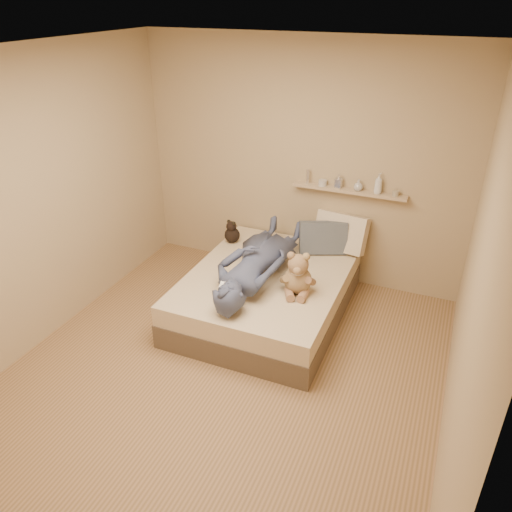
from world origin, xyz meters
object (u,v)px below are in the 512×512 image
at_px(dark_plush, 232,233).
at_px(pillow_grey, 323,237).
at_px(bed, 267,294).
at_px(teddy_bear, 298,276).
at_px(pillow_cream, 341,232).
at_px(person, 257,260).
at_px(wall_shelf, 349,191).
at_px(game_console, 229,287).

distance_m(dark_plush, pillow_grey, 1.01).
bearing_deg(bed, pillow_grey, 61.94).
xyz_separation_m(teddy_bear, pillow_cream, (0.14, 1.03, 0.02)).
relative_size(teddy_bear, pillow_cream, 0.78).
relative_size(dark_plush, pillow_cream, 0.48).
relative_size(pillow_grey, person, 0.31).
xyz_separation_m(person, wall_shelf, (0.62, 0.99, 0.46)).
xyz_separation_m(game_console, teddy_bear, (0.50, 0.41, 0.01)).
bearing_deg(wall_shelf, pillow_grey, -129.76).
bearing_deg(pillow_cream, wall_shelf, 71.98).
relative_size(pillow_grey, wall_shelf, 0.42).
bearing_deg(person, wall_shelf, -122.24).
xyz_separation_m(bed, person, (-0.07, -0.08, 0.42)).
distance_m(game_console, pillow_grey, 1.38).
xyz_separation_m(game_console, pillow_grey, (0.49, 1.30, 0.00)).
height_order(game_console, pillow_cream, pillow_cream).
relative_size(game_console, teddy_bear, 0.45).
bearing_deg(teddy_bear, dark_plush, 144.50).
relative_size(pillow_cream, wall_shelf, 0.46).
distance_m(game_console, dark_plush, 1.24).
relative_size(pillow_cream, person, 0.34).
xyz_separation_m(bed, pillow_grey, (0.37, 0.69, 0.40)).
xyz_separation_m(bed, teddy_bear, (0.38, -0.20, 0.40)).
relative_size(bed, game_console, 9.71).
bearing_deg(game_console, pillow_grey, 69.44).
distance_m(bed, person, 0.43).
bearing_deg(person, game_console, 84.73).
height_order(game_console, wall_shelf, wall_shelf).
xyz_separation_m(teddy_bear, dark_plush, (-1.01, 0.72, -0.06)).
bearing_deg(pillow_grey, bed, -118.06).
distance_m(bed, pillow_cream, 1.07).
distance_m(bed, wall_shelf, 1.38).
relative_size(bed, dark_plush, 7.19).
xyz_separation_m(pillow_grey, wall_shelf, (0.18, 0.22, 0.48)).
bearing_deg(teddy_bear, wall_shelf, 81.41).
bearing_deg(game_console, pillow_cream, 65.89).
bearing_deg(person, bed, -131.86).
relative_size(bed, teddy_bear, 4.42).
height_order(bed, game_console, game_console).
xyz_separation_m(pillow_grey, person, (-0.44, -0.77, 0.02)).
bearing_deg(dark_plush, bed, -39.69).
xyz_separation_m(dark_plush, pillow_cream, (1.15, 0.31, 0.09)).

